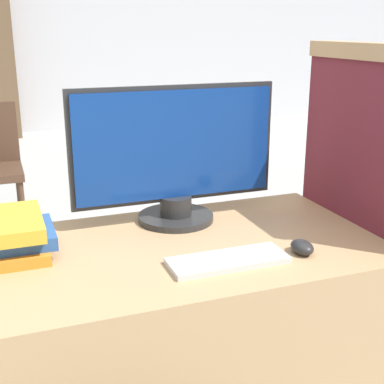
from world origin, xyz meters
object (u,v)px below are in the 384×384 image
(keyboard, at_px, (228,260))
(book_stack, at_px, (18,234))
(mouse, at_px, (302,247))
(monitor, at_px, (175,157))

(keyboard, bearing_deg, book_stack, 152.50)
(mouse, xyz_separation_m, book_stack, (-0.73, 0.28, 0.04))
(book_stack, bearing_deg, mouse, -21.00)
(mouse, height_order, book_stack, book_stack)
(monitor, height_order, book_stack, monitor)
(monitor, height_order, mouse, monitor)
(monitor, height_order, keyboard, monitor)
(monitor, relative_size, keyboard, 2.06)
(monitor, distance_m, keyboard, 0.42)
(keyboard, distance_m, book_stack, 0.58)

